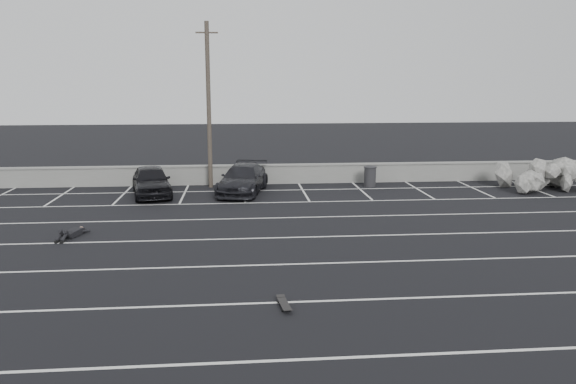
{
  "coord_description": "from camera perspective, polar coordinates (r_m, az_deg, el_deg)",
  "views": [
    {
      "loc": [
        -2.27,
        -16.3,
        5.45
      ],
      "look_at": [
        -0.25,
        6.39,
        1.0
      ],
      "focal_mm": 35.0,
      "sensor_mm": 36.0,
      "label": 1
    }
  ],
  "objects": [
    {
      "name": "skateboard",
      "position": [
        14.12,
        -0.4,
        -11.31
      ],
      "size": [
        0.31,
        0.86,
        0.1
      ],
      "rotation": [
        0.0,
        0.0,
        0.12
      ],
      "color": "black",
      "rests_on": "ground"
    },
    {
      "name": "trash_bin",
      "position": [
        30.24,
        8.33,
        1.59
      ],
      "size": [
        0.8,
        0.8,
        1.06
      ],
      "rotation": [
        0.0,
        0.0,
        0.16
      ],
      "color": "#28282A",
      "rests_on": "ground"
    },
    {
      "name": "ground",
      "position": [
        17.34,
        2.72,
        -7.28
      ],
      "size": [
        120.0,
        120.0,
        0.0
      ],
      "primitive_type": "plane",
      "color": "black",
      "rests_on": "ground"
    },
    {
      "name": "riprap_pile",
      "position": [
        32.64,
        25.19,
        1.3
      ],
      "size": [
        5.21,
        3.97,
        1.29
      ],
      "color": "#9A9790",
      "rests_on": "ground"
    },
    {
      "name": "stall_lines",
      "position": [
        21.53,
        0.91,
        -3.6
      ],
      "size": [
        36.0,
        20.05,
        0.01
      ],
      "color": "silver",
      "rests_on": "ground"
    },
    {
      "name": "car_right",
      "position": [
        28.18,
        -4.6,
        1.32
      ],
      "size": [
        2.99,
        5.15,
        1.4
      ],
      "primitive_type": "imported",
      "rotation": [
        0.0,
        0.0,
        -0.23
      ],
      "color": "black",
      "rests_on": "ground"
    },
    {
      "name": "person",
      "position": [
        21.8,
        -20.85,
        -3.59
      ],
      "size": [
        1.85,
        2.52,
        0.42
      ],
      "primitive_type": null,
      "rotation": [
        0.0,
        0.0,
        -0.25
      ],
      "color": "black",
      "rests_on": "ground"
    },
    {
      "name": "utility_pole",
      "position": [
        29.56,
        -8.06,
        8.72
      ],
      "size": [
        1.13,
        0.23,
        8.49
      ],
      "color": "#4C4238",
      "rests_on": "ground"
    },
    {
      "name": "seawall",
      "position": [
        30.78,
        -0.79,
        1.89
      ],
      "size": [
        50.0,
        0.45,
        1.06
      ],
      "color": "gray",
      "rests_on": "ground"
    },
    {
      "name": "car_left",
      "position": [
        28.19,
        -13.72,
        1.11
      ],
      "size": [
        2.63,
        4.61,
        1.48
      ],
      "primitive_type": "imported",
      "rotation": [
        0.0,
        0.0,
        0.21
      ],
      "color": "black",
      "rests_on": "ground"
    }
  ]
}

